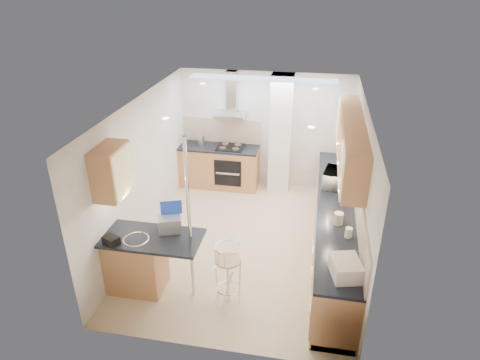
% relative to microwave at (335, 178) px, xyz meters
% --- Properties ---
extents(ground, '(4.80, 4.80, 0.00)m').
position_rel_microwave_xyz_m(ground, '(-1.46, -0.69, -1.07)').
color(ground, beige).
rests_on(ground, ground).
extents(room_shell, '(3.64, 4.84, 2.51)m').
position_rel_microwave_xyz_m(room_shell, '(-1.13, -0.31, 0.47)').
color(room_shell, beige).
rests_on(room_shell, ground).
extents(right_counter, '(0.63, 4.40, 0.92)m').
position_rel_microwave_xyz_m(right_counter, '(0.04, -0.69, -0.61)').
color(right_counter, '#C0824D').
rests_on(right_counter, ground).
extents(back_counter, '(1.70, 0.63, 0.92)m').
position_rel_microwave_xyz_m(back_counter, '(-2.41, 1.41, -0.61)').
color(back_counter, '#C0824D').
rests_on(back_counter, ground).
extents(peninsula, '(1.47, 0.72, 0.94)m').
position_rel_microwave_xyz_m(peninsula, '(-2.58, -2.14, -0.59)').
color(peninsula, '#C0824D').
rests_on(peninsula, ground).
extents(microwave, '(0.45, 0.59, 0.29)m').
position_rel_microwave_xyz_m(microwave, '(0.00, 0.00, 0.00)').
color(microwave, white).
rests_on(microwave, right_counter).
extents(laptop, '(0.39, 0.34, 0.22)m').
position_rel_microwave_xyz_m(laptop, '(-2.35, -1.93, -0.02)').
color(laptop, '#ACAFB4').
rests_on(laptop, peninsula).
extents(bag, '(0.26, 0.23, 0.12)m').
position_rel_microwave_xyz_m(bag, '(-3.04, -2.40, -0.07)').
color(bag, black).
rests_on(bag, peninsula).
extents(bar_stool_near, '(0.50, 0.50, 0.96)m').
position_rel_microwave_xyz_m(bar_stool_near, '(-2.76, -2.23, -0.59)').
color(bar_stool_near, tan).
rests_on(bar_stool_near, ground).
extents(bar_stool_end, '(0.54, 0.54, 0.95)m').
position_rel_microwave_xyz_m(bar_stool_end, '(-1.45, -2.17, -0.59)').
color(bar_stool_end, tan).
rests_on(bar_stool_end, ground).
extents(jar_a, '(0.12, 0.12, 0.19)m').
position_rel_microwave_xyz_m(jar_a, '(0.08, 0.45, -0.05)').
color(jar_a, silver).
rests_on(jar_a, right_counter).
extents(jar_b, '(0.12, 0.12, 0.16)m').
position_rel_microwave_xyz_m(jar_b, '(0.12, -0.08, -0.07)').
color(jar_b, silver).
rests_on(jar_b, right_counter).
extents(jar_c, '(0.18, 0.18, 0.19)m').
position_rel_microwave_xyz_m(jar_c, '(0.04, -1.27, -0.05)').
color(jar_c, beige).
rests_on(jar_c, right_counter).
extents(jar_d, '(0.11, 0.11, 0.15)m').
position_rel_microwave_xyz_m(jar_d, '(0.18, -1.59, -0.07)').
color(jar_d, white).
rests_on(jar_d, right_counter).
extents(bread_bin, '(0.43, 0.49, 0.22)m').
position_rel_microwave_xyz_m(bread_bin, '(0.11, -2.47, -0.04)').
color(bread_bin, silver).
rests_on(bread_bin, right_counter).
extents(kettle, '(0.16, 0.16, 0.22)m').
position_rel_microwave_xyz_m(kettle, '(-2.81, 1.43, -0.03)').
color(kettle, '#B5B8BA').
rests_on(kettle, back_counter).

